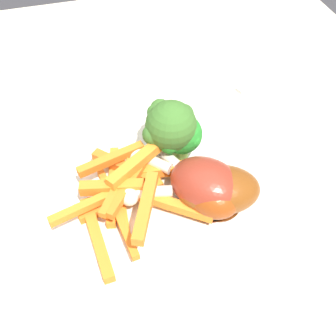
{
  "coord_description": "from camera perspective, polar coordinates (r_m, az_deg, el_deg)",
  "views": [
    {
      "loc": [
        -0.25,
        0.08,
        1.1
      ],
      "look_at": [
        0.02,
        0.01,
        0.78
      ],
      "focal_mm": 43.5,
      "sensor_mm": 36.0,
      "label": 1
    }
  ],
  "objects": [
    {
      "name": "broccoli_floret_front",
      "position": [
        0.43,
        0.22,
        6.07
      ],
      "size": [
        0.06,
        0.06,
        0.08
      ],
      "color": "#88AC4D",
      "rests_on": "dinner_plate"
    },
    {
      "name": "fork",
      "position": [
        0.64,
        16.34,
        13.32
      ],
      "size": [
        0.07,
        0.18,
        0.0
      ],
      "primitive_type": "cube",
      "rotation": [
        0.0,
        0.0,
        1.91
      ],
      "color": "silver",
      "rests_on": "dining_table"
    },
    {
      "name": "chicken_drumstick_near",
      "position": [
        0.41,
        5.4,
        -2.93
      ],
      "size": [
        0.12,
        0.08,
        0.04
      ],
      "color": "#5E210A",
      "rests_on": "dinner_plate"
    },
    {
      "name": "chicken_drumstick_extra",
      "position": [
        0.41,
        4.89,
        -2.12
      ],
      "size": [
        0.12,
        0.12,
        0.05
      ],
      "color": "#5D1A12",
      "rests_on": "dinner_plate"
    },
    {
      "name": "carrot_fries_pile",
      "position": [
        0.41,
        -5.98,
        -3.28
      ],
      "size": [
        0.16,
        0.16,
        0.04
      ],
      "color": "orange",
      "rests_on": "dinner_plate"
    },
    {
      "name": "dinner_plate",
      "position": [
        0.45,
        -0.0,
        -2.2
      ],
      "size": [
        0.29,
        0.29,
        0.01
      ],
      "primitive_type": "cylinder",
      "color": "white",
      "rests_on": "dining_table"
    },
    {
      "name": "broccoli_floret_middle",
      "position": [
        0.44,
        1.84,
        4.57
      ],
      "size": [
        0.05,
        0.05,
        0.06
      ],
      "color": "#89B94B",
      "rests_on": "dinner_plate"
    },
    {
      "name": "chicken_drumstick_far",
      "position": [
        0.41,
        6.4,
        -3.08
      ],
      "size": [
        0.07,
        0.14,
        0.04
      ],
      "color": "#50230B",
      "rests_on": "dinner_plate"
    },
    {
      "name": "dining_table",
      "position": [
        0.54,
        1.48,
        -12.72
      ],
      "size": [
        0.97,
        0.75,
        0.75
      ],
      "color": "beige",
      "rests_on": "ground_plane"
    }
  ]
}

